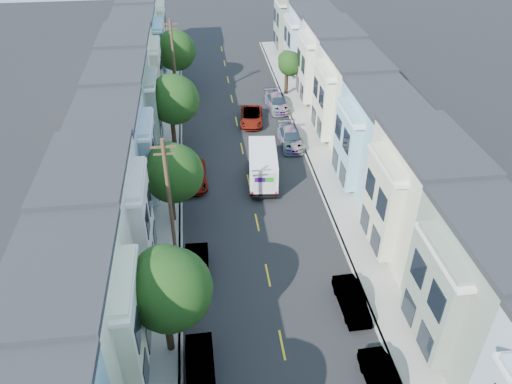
{
  "coord_description": "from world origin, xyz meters",
  "views": [
    {
      "loc": [
        -3.96,
        -25.06,
        24.62
      ],
      "look_at": [
        0.05,
        7.12,
        2.2
      ],
      "focal_mm": 35.0,
      "sensor_mm": 36.0,
      "label": 1
    }
  ],
  "objects": [
    {
      "name": "curb_left",
      "position": [
        -6.05,
        15.0,
        0.07
      ],
      "size": [
        0.3,
        70.0,
        0.15
      ],
      "primitive_type": "cube",
      "color": "gray",
      "rests_on": "ground"
    },
    {
      "name": "parked_right_d",
      "position": [
        4.9,
        26.73,
        0.76
      ],
      "size": [
        2.63,
        5.25,
        1.52
      ],
      "primitive_type": "imported",
      "rotation": [
        0.0,
        0.0,
        0.1
      ],
      "color": "black",
      "rests_on": "ground"
    },
    {
      "name": "road_slab",
      "position": [
        0.0,
        15.0,
        0.01
      ],
      "size": [
        12.0,
        70.0,
        0.02
      ],
      "primitive_type": "cube",
      "color": "black",
      "rests_on": "ground"
    },
    {
      "name": "fedex_truck",
      "position": [
        1.26,
        11.96,
        1.68
      ],
      "size": [
        2.42,
        6.28,
        3.01
      ],
      "rotation": [
        0.0,
        0.0,
        -0.1
      ],
      "color": "silver",
      "rests_on": "ground"
    },
    {
      "name": "parked_left_d",
      "position": [
        -4.9,
        12.37,
        0.71
      ],
      "size": [
        2.46,
        5.18,
        1.43
      ],
      "primitive_type": "imported",
      "rotation": [
        0.0,
        0.0,
        0.02
      ],
      "color": "black",
      "rests_on": "ground"
    },
    {
      "name": "tree_b",
      "position": [
        -6.3,
        -5.48,
        4.94
      ],
      "size": [
        4.7,
        4.7,
        7.31
      ],
      "color": "black",
      "rests_on": "ground"
    },
    {
      "name": "centerline",
      "position": [
        0.0,
        15.0,
        0.0
      ],
      "size": [
        0.12,
        70.0,
        0.01
      ],
      "primitive_type": "cube",
      "color": "gold",
      "rests_on": "ground"
    },
    {
      "name": "utility_pole_near",
      "position": [
        -6.3,
        2.0,
        5.15
      ],
      "size": [
        1.6,
        0.26,
        10.0
      ],
      "color": "#42301E",
      "rests_on": "ground"
    },
    {
      "name": "tree_d",
      "position": [
        -6.3,
        19.0,
        5.12
      ],
      "size": [
        4.7,
        4.7,
        7.5
      ],
      "color": "black",
      "rests_on": "ground"
    },
    {
      "name": "parked_left_c",
      "position": [
        -4.9,
        0.53,
        0.76
      ],
      "size": [
        1.75,
        4.63,
        1.53
      ],
      "primitive_type": "imported",
      "rotation": [
        0.0,
        0.0,
        -0.03
      ],
      "color": "gray",
      "rests_on": "ground"
    },
    {
      "name": "tree_c",
      "position": [
        -6.3,
        7.12,
        4.43
      ],
      "size": [
        4.56,
        4.56,
        6.73
      ],
      "color": "black",
      "rests_on": "ground"
    },
    {
      "name": "utility_pole_far",
      "position": [
        -6.3,
        28.0,
        5.15
      ],
      "size": [
        1.6,
        0.26,
        10.0
      ],
      "color": "#42301E",
      "rests_on": "ground"
    },
    {
      "name": "sidewalk_left",
      "position": [
        -7.35,
        15.0,
        0.07
      ],
      "size": [
        2.6,
        70.0,
        0.15
      ],
      "primitive_type": "cube",
      "color": "gray",
      "rests_on": "ground"
    },
    {
      "name": "parked_right_c",
      "position": [
        4.9,
        18.2,
        0.77
      ],
      "size": [
        2.18,
        5.14,
        1.54
      ],
      "primitive_type": "imported",
      "rotation": [
        0.0,
        0.0,
        0.0
      ],
      "color": "black",
      "rests_on": "ground"
    },
    {
      "name": "curb_right",
      "position": [
        6.05,
        15.0,
        0.07
      ],
      "size": [
        0.3,
        70.0,
        0.15
      ],
      "primitive_type": "cube",
      "color": "gray",
      "rests_on": "ground"
    },
    {
      "name": "townhouse_row_right",
      "position": [
        11.15,
        15.0,
        0.0
      ],
      "size": [
        5.0,
        70.0,
        8.5
      ],
      "primitive_type": "cube",
      "color": "#84BACA",
      "rests_on": "ground"
    },
    {
      "name": "parked_right_a",
      "position": [
        4.9,
        -9.64,
        0.7
      ],
      "size": [
        1.61,
        4.23,
        1.39
      ],
      "primitive_type": "imported",
      "rotation": [
        0.0,
        0.0,
        0.03
      ],
      "color": "#494949",
      "rests_on": "ground"
    },
    {
      "name": "parked_left_b",
      "position": [
        -4.9,
        -7.57,
        0.74
      ],
      "size": [
        1.64,
        4.47,
        1.48
      ],
      "primitive_type": "imported",
      "rotation": [
        0.0,
        0.0,
        0.02
      ],
      "color": "black",
      "rests_on": "ground"
    },
    {
      "name": "townhouse_row_left",
      "position": [
        -11.15,
        15.0,
        0.0
      ],
      "size": [
        5.0,
        70.0,
        8.5
      ],
      "primitive_type": "cube",
      "color": "#84BACA",
      "rests_on": "ground"
    },
    {
      "name": "parked_right_b",
      "position": [
        4.9,
        -3.62,
        0.69
      ],
      "size": [
        1.57,
        4.18,
        1.38
      ],
      "primitive_type": "imported",
      "rotation": [
        0.0,
        0.0,
        0.03
      ],
      "color": "silver",
      "rests_on": "ground"
    },
    {
      "name": "ground",
      "position": [
        0.0,
        0.0,
        0.0
      ],
      "size": [
        160.0,
        160.0,
        0.0
      ],
      "primitive_type": "plane",
      "color": "black",
      "rests_on": "ground"
    },
    {
      "name": "sidewalk_right",
      "position": [
        7.35,
        15.0,
        0.07
      ],
      "size": [
        2.6,
        70.0,
        0.15
      ],
      "primitive_type": "cube",
      "color": "gray",
      "rests_on": "ground"
    },
    {
      "name": "lead_sedan",
      "position": [
        1.6,
        23.47,
        0.7
      ],
      "size": [
        2.91,
        5.28,
        1.4
      ],
      "primitive_type": "imported",
      "rotation": [
        0.0,
        0.0,
        -0.12
      ],
      "color": "black",
      "rests_on": "ground"
    },
    {
      "name": "tree_far_r",
      "position": [
        6.89,
        30.41,
        3.81
      ],
      "size": [
        2.88,
        2.88,
        5.3
      ],
      "color": "black",
      "rests_on": "ground"
    },
    {
      "name": "tree_e",
      "position": [
        -6.3,
        33.37,
        4.95
      ],
      "size": [
        4.7,
        4.7,
        7.32
      ],
      "color": "black",
      "rests_on": "ground"
    }
  ]
}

